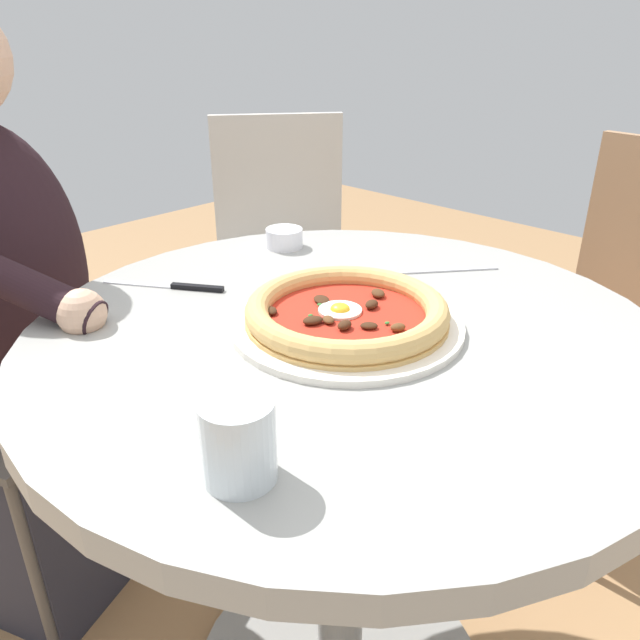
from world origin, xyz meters
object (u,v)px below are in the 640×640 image
dining_table (344,424)px  water_glass (239,446)px  ramekin_capers (284,237)px  diner_person (22,373)px  pizza_on_plate (348,316)px  fork_utensil (449,270)px  steak_knife (180,287)px  cafe_chair_spare_near (283,247)px  cafe_chair_spare_far (624,304)px

dining_table → water_glass: size_ratio=10.79×
ramekin_capers → diner_person: (-0.43, 0.29, -0.24)m
pizza_on_plate → fork_utensil: pizza_on_plate is taller
steak_knife → pizza_on_plate: bearing=-74.9°
diner_person → dining_table: bearing=-67.6°
dining_table → fork_utensil: size_ratio=6.34×
ramekin_capers → cafe_chair_spare_near: size_ratio=0.08×
pizza_on_plate → steak_knife: 0.30m
pizza_on_plate → diner_person: (-0.25, 0.61, -0.24)m
diner_person → steak_knife: bearing=-62.1°
ramekin_capers → fork_utensil: (0.11, -0.30, -0.02)m
steak_knife → water_glass: bearing=-118.0°
ramekin_capers → cafe_chair_spare_far: cafe_chair_spare_far is taller
water_glass → ramekin_capers: size_ratio=1.20×
steak_knife → diner_person: bearing=117.9°
cafe_chair_spare_near → fork_utensil: bearing=-111.4°
diner_person → cafe_chair_spare_far: size_ratio=1.31×
dining_table → cafe_chair_spare_far: cafe_chair_spare_far is taller
water_glass → cafe_chair_spare_near: (0.89, 0.89, -0.24)m
ramekin_capers → diner_person: diner_person is taller
water_glass → ramekin_capers: (0.48, 0.45, -0.02)m
fork_utensil → ramekin_capers: bearing=110.4°
ramekin_capers → diner_person: size_ratio=0.06×
steak_knife → cafe_chair_spare_far: bearing=-23.2°
ramekin_capers → diner_person: bearing=145.6°
water_glass → diner_person: bearing=85.6°
cafe_chair_spare_near → cafe_chair_spare_far: (0.29, -0.87, -0.00)m
water_glass → steak_knife: (0.23, 0.43, -0.03)m
steak_knife → ramekin_capers: size_ratio=2.58×
fork_utensil → cafe_chair_spare_far: size_ratio=0.16×
steak_knife → ramekin_capers: ramekin_capers is taller
water_glass → fork_utensil: water_glass is taller
ramekin_capers → pizza_on_plate: bearing=-119.2°
dining_table → fork_utensil: bearing=3.1°
fork_utensil → diner_person: size_ratio=0.12×
pizza_on_plate → cafe_chair_spare_far: (0.87, -0.11, -0.23)m
ramekin_capers → cafe_chair_spare_far: 0.84m
pizza_on_plate → diner_person: bearing=112.1°
fork_utensil → cafe_chair_spare_near: size_ratio=0.16×
water_glass → steak_knife: bearing=62.0°
steak_knife → fork_utensil: steak_knife is taller
ramekin_capers → cafe_chair_spare_far: (0.69, -0.43, -0.23)m
diner_person → fork_utensil: bearing=-47.7°
pizza_on_plate → ramekin_capers: (0.18, 0.32, 0.00)m
pizza_on_plate → ramekin_capers: pizza_on_plate is taller
pizza_on_plate → water_glass: (-0.31, -0.14, 0.02)m
dining_table → cafe_chair_spare_near: size_ratio=1.00×
dining_table → steak_knife: (-0.08, 0.29, 0.17)m
ramekin_capers → fork_utensil: ramekin_capers is taller
ramekin_capers → cafe_chair_spare_near: (0.40, 0.44, -0.22)m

